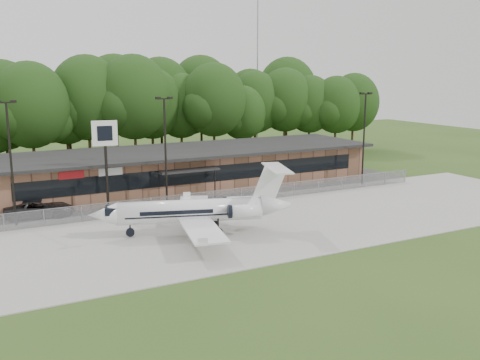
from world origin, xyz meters
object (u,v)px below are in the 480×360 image
terminal (187,168)px  pole_sign (105,143)px  suv (39,209)px  business_jet (198,211)px

terminal → pole_sign: bearing=-145.4°
terminal → pole_sign: (-10.36, -7.14, 4.17)m
suv → business_jet: bearing=-127.5°
business_jet → pole_sign: size_ratio=1.87×
terminal → business_jet: size_ratio=2.65×
terminal → pole_sign: pole_sign is taller
suv → pole_sign: 8.03m
terminal → suv: bearing=-160.8°
pole_sign → business_jet: bearing=-56.3°
business_jet → suv: business_jet is taller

